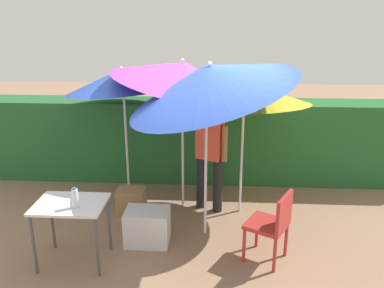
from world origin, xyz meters
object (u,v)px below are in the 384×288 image
umbrella_orange (182,74)px  chair_plastic (273,223)px  umbrella_navy (122,80)px  crate_cardboard (131,201)px  umbrella_yellow (208,80)px  person_vendor (210,151)px  folding_table (71,211)px  bottle_water (75,198)px  cooler_box (147,226)px  umbrella_rainbow (243,95)px

umbrella_orange → chair_plastic: 2.37m
umbrella_navy → crate_cardboard: bearing=-74.2°
umbrella_yellow → crate_cardboard: bearing=155.1°
umbrella_orange → umbrella_navy: 1.04m
umbrella_yellow → umbrella_orange: bearing=113.5°
person_vendor → chair_plastic: size_ratio=2.11×
umbrella_orange → person_vendor: umbrella_orange is taller
umbrella_yellow → chair_plastic: umbrella_yellow is taller
umbrella_yellow → folding_table: (-1.55, -0.69, -1.41)m
umbrella_navy → folding_table: umbrella_navy is taller
chair_plastic → umbrella_orange: bearing=129.4°
umbrella_orange → bottle_water: 2.28m
person_vendor → umbrella_yellow: bearing=-91.7°
cooler_box → bottle_water: bottle_water is taller
bottle_water → folding_table: bearing=136.2°
umbrella_rainbow → umbrella_navy: (-1.80, 0.57, 0.10)m
umbrella_rainbow → umbrella_navy: umbrella_navy is taller
umbrella_navy → bottle_water: size_ratio=8.93×
chair_plastic → umbrella_navy: bearing=139.4°
umbrella_yellow → folding_table: umbrella_yellow is taller
umbrella_yellow → bottle_water: size_ratio=11.05×
umbrella_yellow → umbrella_navy: (-1.33, 1.27, -0.21)m
umbrella_rainbow → person_vendor: (-0.44, 0.05, -0.84)m
umbrella_navy → person_vendor: umbrella_navy is taller
umbrella_yellow → umbrella_navy: size_ratio=1.24×
umbrella_rainbow → folding_table: (-2.01, -1.38, -1.10)m
umbrella_navy → cooler_box: (0.58, -1.50, -1.64)m
crate_cardboard → person_vendor: bearing=11.2°
umbrella_rainbow → crate_cardboard: 2.24m
folding_table → bottle_water: size_ratio=3.33×
person_vendor → chair_plastic: 1.55m
umbrella_rainbow → umbrella_orange: 0.90m
person_vendor → folding_table: (-1.57, -1.43, -0.26)m
umbrella_navy → person_vendor: 1.73m
person_vendor → folding_table: 2.14m
umbrella_yellow → bottle_water: bearing=-151.2°
umbrella_navy → crate_cardboard: (0.21, -0.75, -1.68)m
chair_plastic → crate_cardboard: chair_plastic is taller
cooler_box → folding_table: folding_table is taller
umbrella_yellow → person_vendor: bearing=88.3°
umbrella_orange → crate_cardboard: (-0.74, -0.35, -1.82)m
chair_plastic → cooler_box: 1.59m
umbrella_orange → cooler_box: bearing=-108.7°
umbrella_orange → folding_table: umbrella_orange is taller
chair_plastic → bottle_water: (-2.22, -0.25, 0.37)m
umbrella_yellow → person_vendor: size_ratio=1.41×
chair_plastic → folding_table: bearing=-176.4°
chair_plastic → cooler_box: (-1.53, 0.31, -0.28)m
umbrella_orange → bottle_water: size_ratio=10.07×
umbrella_navy → crate_cardboard: umbrella_navy is taller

